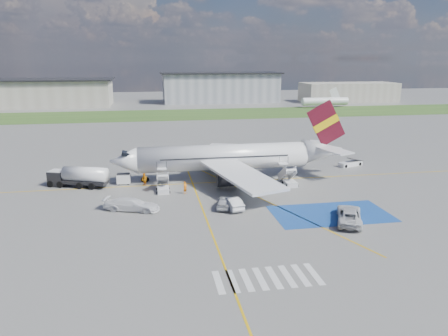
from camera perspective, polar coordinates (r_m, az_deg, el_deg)
The scene contains 23 objects.
ground at distance 54.89m, azimuth 2.42°, elevation -5.20°, with size 400.00×400.00×0.00m, color #60605E.
grass_strip at distance 147.11m, azimuth -5.61°, elevation 6.97°, with size 400.00×30.00×0.01m, color #2D4C1E.
taxiway_line_main at distance 66.11m, azimuth 0.19°, elevation -1.81°, with size 120.00×0.20×0.01m, color gold.
taxiway_line_cross at distance 44.87m, azimuth -1.13°, elevation -9.74°, with size 0.20×60.00×0.01m, color gold.
taxiway_line_diag at distance 66.11m, azimuth 0.19°, elevation -1.81°, with size 0.20×60.00×0.01m, color gold.
staging_box at distance 54.32m, azimuth 13.76°, elevation -5.82°, with size 14.00×8.00×0.01m, color navy.
crosswalk at distance 38.46m, azimuth 5.66°, elevation -14.11°, with size 9.00×4.00×0.01m.
terminal_west at distance 186.23m, azimuth -23.90°, elevation 8.88°, with size 60.00×22.00×10.00m, color #9F9989.
terminal_centre at distance 188.57m, azimuth -0.48°, elevation 10.43°, with size 48.00×18.00×12.00m, color gray.
terminal_east at distance 198.82m, azimuth 15.93°, elevation 9.51°, with size 40.00×16.00×8.00m, color #9F9989.
airliner at distance 67.45m, azimuth 1.15°, elevation 1.48°, with size 36.81×32.95×11.92m.
airstairs_fwd at distance 61.82m, azimuth -7.97°, elevation -2.49°, with size 1.90×5.20×3.60m.
airstairs_aft at distance 65.05m, azimuth 8.54°, elevation -1.68°, with size 1.90×5.20×3.60m.
fuel_tanker at distance 66.75m, azimuth -18.44°, elevation -1.28°, with size 9.01×5.27×3.00m.
gpu_cart at distance 66.37m, azimuth -12.98°, elevation -1.47°, with size 2.00×1.34×1.62m.
belt_loader at distance 78.97m, azimuth 16.17°, elevation 0.53°, with size 4.91×2.95×1.42m.
car_silver_a at distance 54.67m, azimuth 0.08°, elevation -4.45°, with size 1.75×4.34×1.48m, color #B8BAC0.
car_silver_b at distance 54.32m, azimuth 1.03°, elevation -4.55°, with size 1.62×4.64×1.53m, color silver.
van_white_a at distance 52.07m, azimuth 16.06°, elevation -5.61°, with size 2.62×5.67×2.13m, color silver.
van_white_b at distance 54.77m, azimuth -11.98°, elevation -4.42°, with size 2.12×5.22×2.04m, color white.
crew_fwd at distance 60.35m, azimuth -5.10°, elevation -2.58°, with size 0.64×0.42×1.74m, color orange.
crew_nose at distance 64.93m, azimuth -10.36°, elevation -1.49°, with size 0.92×0.71×1.88m, color orange.
crew_aft at distance 62.80m, azimuth 5.08°, elevation -1.98°, with size 0.93×0.39×1.59m, color #EF560C.
Camera 1 is at (-11.31, -50.55, 18.16)m, focal length 35.00 mm.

